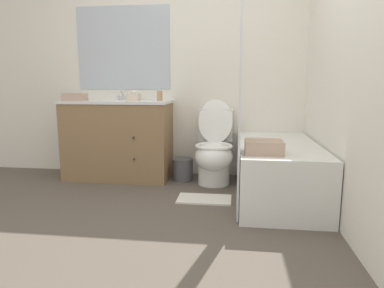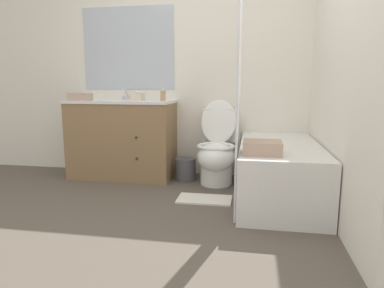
% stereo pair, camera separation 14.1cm
% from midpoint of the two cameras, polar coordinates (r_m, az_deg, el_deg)
% --- Properties ---
extents(ground_plane, '(14.00, 14.00, 0.00)m').
position_cam_midpoint_polar(ground_plane, '(2.51, -8.23, -14.93)').
color(ground_plane, brown).
extents(wall_back, '(8.00, 0.06, 2.50)m').
position_cam_midpoint_polar(wall_back, '(4.00, -1.90, 12.82)').
color(wall_back, white).
rests_on(wall_back, ground_plane).
extents(wall_right, '(0.05, 2.73, 2.50)m').
position_cam_midpoint_polar(wall_right, '(3.14, 21.08, 12.94)').
color(wall_right, white).
rests_on(wall_right, ground_plane).
extents(vanity_cabinet, '(1.16, 0.58, 0.87)m').
position_cam_midpoint_polar(vanity_cabinet, '(3.94, -13.13, 0.84)').
color(vanity_cabinet, olive).
rests_on(vanity_cabinet, ground_plane).
extents(sink_faucet, '(0.14, 0.12, 0.12)m').
position_cam_midpoint_polar(sink_faucet, '(4.08, -12.44, 7.72)').
color(sink_faucet, silver).
rests_on(sink_faucet, vanity_cabinet).
extents(toilet, '(0.39, 0.68, 0.89)m').
position_cam_midpoint_polar(toilet, '(3.63, 2.62, -1.25)').
color(toilet, white).
rests_on(toilet, ground_plane).
extents(bathtub, '(0.71, 1.49, 0.51)m').
position_cam_midpoint_polar(bathtub, '(3.28, 12.87, -4.28)').
color(bathtub, white).
rests_on(bathtub, ground_plane).
extents(shower_curtain, '(0.01, 0.36, 2.00)m').
position_cam_midpoint_polar(shower_curtain, '(2.67, 6.53, 8.88)').
color(shower_curtain, white).
rests_on(shower_curtain, ground_plane).
extents(wastebasket, '(0.23, 0.23, 0.24)m').
position_cam_midpoint_polar(wastebasket, '(3.80, -2.64, -4.23)').
color(wastebasket, '#4C4C51').
rests_on(wastebasket, ground_plane).
extents(tissue_box, '(0.12, 0.14, 0.11)m').
position_cam_midpoint_polar(tissue_box, '(3.80, -10.69, 7.77)').
color(tissue_box, beige).
rests_on(tissue_box, vanity_cabinet).
extents(soap_dispenser, '(0.06, 0.06, 0.14)m').
position_cam_midpoint_polar(soap_dispenser, '(3.73, -6.49, 8.06)').
color(soap_dispenser, tan).
rests_on(soap_dispenser, vanity_cabinet).
extents(hand_towel_folded, '(0.24, 0.15, 0.08)m').
position_cam_midpoint_polar(hand_towel_folded, '(3.95, -19.91, 7.38)').
color(hand_towel_folded, tan).
rests_on(hand_towel_folded, vanity_cabinet).
extents(bath_towel_folded, '(0.29, 0.25, 0.10)m').
position_cam_midpoint_polar(bath_towel_folded, '(2.73, 10.45, -0.49)').
color(bath_towel_folded, tan).
rests_on(bath_towel_folded, bathtub).
extents(bath_mat, '(0.49, 0.28, 0.02)m').
position_cam_midpoint_polar(bath_mat, '(3.18, 0.79, -9.18)').
color(bath_mat, silver).
rests_on(bath_mat, ground_plane).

